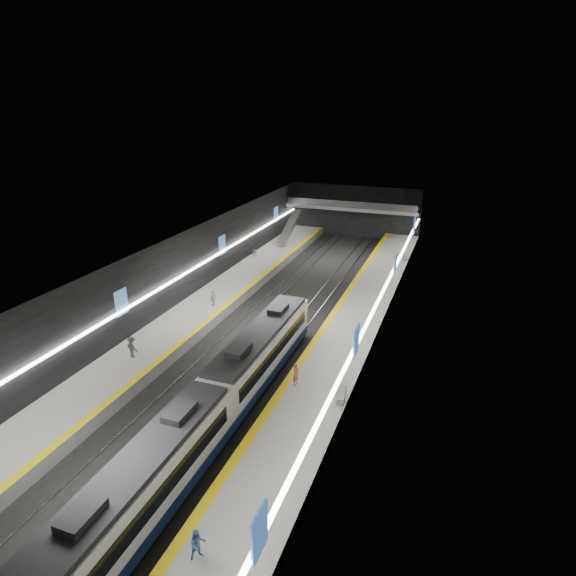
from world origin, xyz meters
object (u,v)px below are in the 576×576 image
at_px(bench_right_near, 341,395).
at_px(bench_right_far, 405,258).
at_px(escalator, 289,228).
at_px(bench_left_far, 254,253).
at_px(passenger_right_a, 296,375).
at_px(train, 214,404).
at_px(passenger_right_b, 198,544).
at_px(passenger_left_a, 213,298).
at_px(passenger_left_b, 132,347).

distance_m(bench_right_near, bench_right_far, 32.94).
distance_m(escalator, bench_left_far, 8.42).
bearing_deg(passenger_right_a, escalator, 31.32).
bearing_deg(escalator, train, -76.36).
relative_size(bench_left_far, bench_right_near, 0.94).
distance_m(escalator, bench_right_near, 39.87).
relative_size(bench_left_far, passenger_right_b, 1.15).
height_order(escalator, bench_right_far, escalator).
xyz_separation_m(escalator, bench_right_near, (17.00, -36.03, -1.67)).
relative_size(train, passenger_left_a, 18.79).
distance_m(bench_left_far, passenger_left_b, 28.32).
height_order(bench_right_near, bench_right_far, bench_right_near).
relative_size(bench_right_near, passenger_right_b, 1.23).
height_order(bench_right_near, passenger_right_a, passenger_right_a).
distance_m(escalator, bench_right_far, 17.36).
relative_size(passenger_right_a, passenger_left_a, 1.04).
bearing_deg(escalator, passenger_left_b, -90.07).
xyz_separation_m(escalator, passenger_right_a, (13.51, -35.52, -1.07)).
xyz_separation_m(train, passenger_right_b, (4.07, -9.10, -0.43)).
height_order(passenger_left_a, passenger_left_b, passenger_left_b).
bearing_deg(bench_left_far, passenger_right_a, -83.30).
bearing_deg(passenger_left_b, passenger_left_a, -80.60).
bearing_deg(bench_right_far, passenger_right_b, -95.97).
distance_m(bench_right_near, passenger_left_b, 17.06).
bearing_deg(bench_left_far, escalator, 53.27).
distance_m(bench_right_far, passenger_left_b, 37.29).
xyz_separation_m(passenger_right_a, passenger_left_b, (-13.55, -0.73, 0.05)).
distance_m(bench_left_far, passenger_right_a, 31.59).
bearing_deg(passenger_left_a, bench_right_far, 154.54).
bearing_deg(passenger_right_b, bench_right_near, 33.16).
relative_size(escalator, passenger_left_b, 4.54).
xyz_separation_m(escalator, passenger_right_b, (14.07, -50.31, -1.13)).
relative_size(bench_right_far, passenger_left_a, 1.02).
height_order(bench_right_far, passenger_left_a, passenger_left_a).
bearing_deg(bench_left_far, passenger_left_b, -108.74).
distance_m(train, passenger_right_a, 6.70).
height_order(bench_right_near, passenger_left_b, passenger_left_b).
height_order(escalator, passenger_left_a, escalator).
xyz_separation_m(passenger_right_a, passenger_left_a, (-12.43, 10.60, -0.03)).
bearing_deg(passenger_right_a, train, 158.87).
height_order(train, bench_right_near, train).
height_order(passenger_right_b, passenger_left_a, passenger_left_a).
bearing_deg(passenger_right_a, bench_left_far, 39.90).
height_order(bench_right_near, passenger_left_a, passenger_left_a).
height_order(train, passenger_right_b, train).
bearing_deg(passenger_right_b, train, 68.86).
xyz_separation_m(train, bench_right_far, (7.00, 38.12, -1.00)).
bearing_deg(passenger_right_a, bench_right_far, 4.35).
bearing_deg(passenger_right_a, passenger_right_b, -167.31).
bearing_deg(bench_right_far, passenger_left_b, -119.63).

